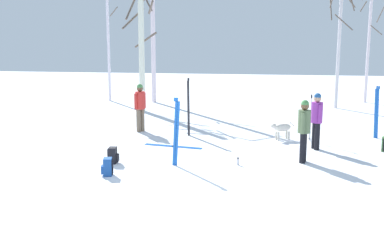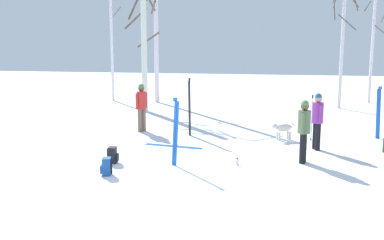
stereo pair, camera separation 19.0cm
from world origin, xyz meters
The scene contains 18 objects.
ground_plane centered at (0.00, 0.00, 0.00)m, with size 60.00×60.00×0.00m, color white.
person_0 centered at (-3.03, 4.83, 0.98)m, with size 0.34×0.45×1.72m.
person_1 centered at (2.40, 1.49, 0.98)m, with size 0.34×0.51×1.72m.
person_2 centered at (2.90, 3.07, 0.98)m, with size 0.34×0.50×1.72m.
dog centered at (1.92, 4.24, 0.39)m, with size 0.82×0.48×0.57m.
ski_pair_planted_0 centered at (-1.22, 4.41, 0.99)m, with size 0.08×0.18×1.99m.
ski_pair_planted_1 centered at (5.04, 4.98, 0.87)m, with size 0.18×0.07×1.76m.
ski_pair_planted_2 centered at (-0.95, 0.64, 0.91)m, with size 0.22×0.05×1.82m.
ski_pair_lying_0 centered at (-1.44, 2.74, 0.01)m, with size 1.87×0.51×0.05m.
ski_poles_0 centered at (2.83, 4.18, 0.81)m, with size 0.07×0.23×1.52m.
backpack_0 centered at (-2.68, 0.60, 0.21)m, with size 0.30×0.28×0.44m.
backpack_1 centered at (-2.46, -0.49, 0.21)m, with size 0.32×0.30×0.44m.
water_bottle_0 centered at (0.67, 0.94, 0.10)m, with size 0.08×0.08×0.21m.
birch_tree_0 centered at (-6.65, 12.32, 3.83)m, with size 1.32×1.31×7.64m.
birch_tree_1 centered at (-4.25, 12.15, 4.04)m, with size 1.43×1.42×7.87m.
birch_tree_2 centered at (-4.14, 9.37, 2.81)m, with size 1.56×1.27×5.59m.
birch_tree_3 centered at (4.69, 11.52, 3.08)m, with size 1.20×1.19×5.71m.
birch_tree_4 centered at (6.46, 13.73, 3.25)m, with size 1.16×1.17×6.22m.
Camera 1 is at (1.29, -11.24, 3.44)m, focal length 44.03 mm.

